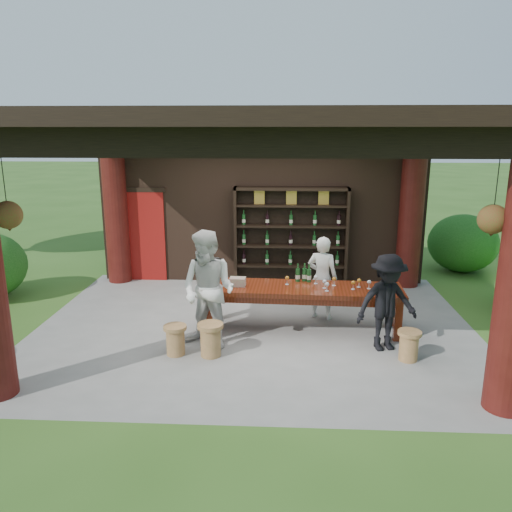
{
  "coord_description": "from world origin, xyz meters",
  "views": [
    {
      "loc": [
        0.44,
        -7.96,
        3.27
      ],
      "look_at": [
        0.0,
        0.4,
        1.15
      ],
      "focal_mm": 35.0,
      "sensor_mm": 36.0,
      "label": 1
    }
  ],
  "objects_px": {
    "napkin_basket": "(238,282)",
    "stool_far_left": "(175,339)",
    "guest_woman": "(208,290)",
    "tasting_table": "(303,294)",
    "guest_man": "(387,303)",
    "stool_near_left": "(211,339)",
    "stool_near_right": "(409,345)",
    "host": "(322,278)",
    "wine_shelf": "(291,237)"
  },
  "relations": [
    {
      "from": "napkin_basket",
      "to": "stool_far_left",
      "type": "bearing_deg",
      "value": -127.99
    },
    {
      "from": "napkin_basket",
      "to": "guest_woman",
      "type": "bearing_deg",
      "value": -116.75
    },
    {
      "from": "tasting_table",
      "to": "guest_man",
      "type": "bearing_deg",
      "value": -30.38
    },
    {
      "from": "tasting_table",
      "to": "stool_far_left",
      "type": "height_order",
      "value": "tasting_table"
    },
    {
      "from": "stool_near_left",
      "to": "guest_woman",
      "type": "height_order",
      "value": "guest_woman"
    },
    {
      "from": "stool_far_left",
      "to": "stool_near_right",
      "type": "bearing_deg",
      "value": -0.21
    },
    {
      "from": "stool_near_left",
      "to": "napkin_basket",
      "type": "xyz_separation_m",
      "value": [
        0.31,
        1.09,
        0.55
      ]
    },
    {
      "from": "tasting_table",
      "to": "host",
      "type": "xyz_separation_m",
      "value": [
        0.36,
        0.56,
        0.11
      ]
    },
    {
      "from": "guest_man",
      "to": "tasting_table",
      "type": "bearing_deg",
      "value": 133.81
    },
    {
      "from": "stool_near_right",
      "to": "stool_far_left",
      "type": "xyz_separation_m",
      "value": [
        -3.43,
        0.01,
        0.0
      ]
    },
    {
      "from": "tasting_table",
      "to": "guest_woman",
      "type": "xyz_separation_m",
      "value": [
        -1.47,
        -0.75,
        0.28
      ]
    },
    {
      "from": "guest_man",
      "to": "stool_near_left",
      "type": "bearing_deg",
      "value": 172.28
    },
    {
      "from": "guest_man",
      "to": "stool_near_right",
      "type": "bearing_deg",
      "value": -69.45
    },
    {
      "from": "stool_near_right",
      "to": "napkin_basket",
      "type": "bearing_deg",
      "value": 157.17
    },
    {
      "from": "tasting_table",
      "to": "stool_near_left",
      "type": "height_order",
      "value": "tasting_table"
    },
    {
      "from": "stool_near_right",
      "to": "napkin_basket",
      "type": "distance_m",
      "value": 2.87
    },
    {
      "from": "stool_near_left",
      "to": "guest_man",
      "type": "relative_size",
      "value": 0.34
    },
    {
      "from": "host",
      "to": "guest_man",
      "type": "bearing_deg",
      "value": 144.72
    },
    {
      "from": "wine_shelf",
      "to": "tasting_table",
      "type": "relative_size",
      "value": 0.73
    },
    {
      "from": "stool_far_left",
      "to": "host",
      "type": "bearing_deg",
      "value": 35.59
    },
    {
      "from": "stool_far_left",
      "to": "guest_man",
      "type": "relative_size",
      "value": 0.3
    },
    {
      "from": "wine_shelf",
      "to": "guest_woman",
      "type": "bearing_deg",
      "value": -111.67
    },
    {
      "from": "wine_shelf",
      "to": "stool_near_right",
      "type": "distance_m",
      "value": 4.05
    },
    {
      "from": "stool_near_left",
      "to": "stool_far_left",
      "type": "bearing_deg",
      "value": 178.3
    },
    {
      "from": "stool_near_left",
      "to": "host",
      "type": "distance_m",
      "value": 2.46
    },
    {
      "from": "napkin_basket",
      "to": "stool_near_left",
      "type": "bearing_deg",
      "value": -105.88
    },
    {
      "from": "guest_man",
      "to": "wine_shelf",
      "type": "bearing_deg",
      "value": 97.66
    },
    {
      "from": "host",
      "to": "guest_man",
      "type": "height_order",
      "value": "guest_man"
    },
    {
      "from": "wine_shelf",
      "to": "host",
      "type": "relative_size",
      "value": 1.62
    },
    {
      "from": "stool_near_right",
      "to": "stool_far_left",
      "type": "bearing_deg",
      "value": 179.79
    },
    {
      "from": "napkin_basket",
      "to": "stool_near_right",
      "type": "bearing_deg",
      "value": -22.83
    },
    {
      "from": "tasting_table",
      "to": "guest_woman",
      "type": "height_order",
      "value": "guest_woman"
    },
    {
      "from": "napkin_basket",
      "to": "tasting_table",
      "type": "bearing_deg",
      "value": 0.01
    },
    {
      "from": "stool_near_right",
      "to": "guest_man",
      "type": "bearing_deg",
      "value": 126.36
    },
    {
      "from": "host",
      "to": "napkin_basket",
      "type": "height_order",
      "value": "host"
    },
    {
      "from": "guest_man",
      "to": "napkin_basket",
      "type": "height_order",
      "value": "guest_man"
    },
    {
      "from": "stool_near_right",
      "to": "guest_woman",
      "type": "xyz_separation_m",
      "value": [
        -2.97,
        0.34,
        0.68
      ]
    },
    {
      "from": "guest_woman",
      "to": "guest_man",
      "type": "xyz_separation_m",
      "value": [
        2.69,
        0.03,
        -0.16
      ]
    },
    {
      "from": "wine_shelf",
      "to": "guest_woman",
      "type": "xyz_separation_m",
      "value": [
        -1.29,
        -3.26,
        -0.15
      ]
    },
    {
      "from": "stool_far_left",
      "to": "guest_man",
      "type": "distance_m",
      "value": 3.22
    },
    {
      "from": "wine_shelf",
      "to": "guest_man",
      "type": "distance_m",
      "value": 3.53
    },
    {
      "from": "host",
      "to": "stool_near_left",
      "type": "bearing_deg",
      "value": 63.65
    },
    {
      "from": "stool_near_left",
      "to": "stool_far_left",
      "type": "relative_size",
      "value": 1.11
    },
    {
      "from": "guest_woman",
      "to": "napkin_basket",
      "type": "relative_size",
      "value": 7.03
    },
    {
      "from": "wine_shelf",
      "to": "stool_near_right",
      "type": "bearing_deg",
      "value": -65.05
    },
    {
      "from": "stool_near_left",
      "to": "napkin_basket",
      "type": "height_order",
      "value": "napkin_basket"
    },
    {
      "from": "stool_near_right",
      "to": "host",
      "type": "relative_size",
      "value": 0.3
    },
    {
      "from": "tasting_table",
      "to": "stool_far_left",
      "type": "xyz_separation_m",
      "value": [
        -1.93,
        -1.08,
        -0.39
      ]
    },
    {
      "from": "stool_near_left",
      "to": "napkin_basket",
      "type": "relative_size",
      "value": 1.94
    },
    {
      "from": "wine_shelf",
      "to": "stool_near_right",
      "type": "relative_size",
      "value": 5.34
    }
  ]
}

